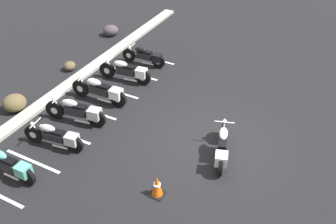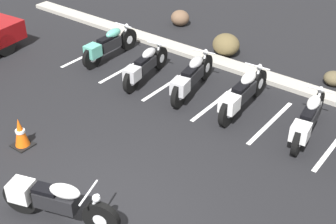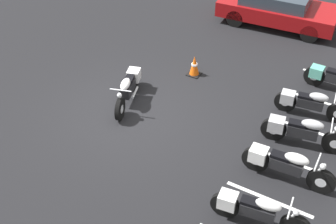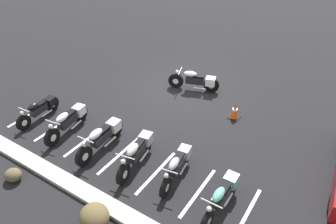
# 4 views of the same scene
# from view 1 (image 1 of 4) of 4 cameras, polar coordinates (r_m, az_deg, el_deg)

# --- Properties ---
(ground) EXTENTS (60.00, 60.00, 0.00)m
(ground) POSITION_cam_1_polar(r_m,az_deg,el_deg) (12.62, 6.89, -4.68)
(ground) COLOR black
(motorcycle_white_featured) EXTENTS (2.11, 0.94, 0.86)m
(motorcycle_white_featured) POSITION_cam_1_polar(r_m,az_deg,el_deg) (11.87, 7.88, -4.96)
(motorcycle_white_featured) COLOR black
(motorcycle_white_featured) RESTS_ON ground
(parked_bike_0) EXTENTS (0.60, 2.13, 0.84)m
(parked_bike_0) POSITION_cam_1_polar(r_m,az_deg,el_deg) (12.08, -22.21, -7.10)
(parked_bike_0) COLOR black
(parked_bike_0) RESTS_ON ground
(parked_bike_1) EXTENTS (0.67, 2.06, 0.82)m
(parked_bike_1) POSITION_cam_1_polar(r_m,az_deg,el_deg) (12.63, -15.97, -3.45)
(parked_bike_1) COLOR black
(parked_bike_1) RESTS_ON ground
(parked_bike_2) EXTENTS (0.76, 2.22, 0.88)m
(parked_bike_2) POSITION_cam_1_polar(r_m,az_deg,el_deg) (13.47, -12.94, 0.08)
(parked_bike_2) COLOR black
(parked_bike_2) RESTS_ON ground
(parked_bike_3) EXTENTS (0.64, 2.27, 0.89)m
(parked_bike_3) POSITION_cam_1_polar(r_m,az_deg,el_deg) (14.36, -9.67, 3.06)
(parked_bike_3) COLOR black
(parked_bike_3) RESTS_ON ground
(parked_bike_4) EXTENTS (0.68, 2.18, 0.86)m
(parked_bike_4) POSITION_cam_1_polar(r_m,az_deg,el_deg) (15.46, -5.94, 5.90)
(parked_bike_4) COLOR black
(parked_bike_4) RESTS_ON ground
(parked_bike_5) EXTENTS (0.55, 1.96, 0.77)m
(parked_bike_5) POSITION_cam_1_polar(r_m,az_deg,el_deg) (16.58, -3.28, 8.10)
(parked_bike_5) COLOR black
(parked_bike_5) RESTS_ON ground
(concrete_curb) EXTENTS (18.00, 0.50, 0.12)m
(concrete_curb) POSITION_cam_1_polar(r_m,az_deg,el_deg) (15.44, -15.51, 2.90)
(concrete_curb) COLOR #A8A399
(concrete_curb) RESTS_ON ground
(landscape_rock_0) EXTENTS (0.56, 0.52, 0.38)m
(landscape_rock_0) POSITION_cam_1_polar(r_m,az_deg,el_deg) (16.77, -14.09, 6.50)
(landscape_rock_0) COLOR brown
(landscape_rock_0) RESTS_ON ground
(landscape_rock_1) EXTENTS (0.96, 0.96, 0.52)m
(landscape_rock_1) POSITION_cam_1_polar(r_m,az_deg,el_deg) (19.40, -8.32, 11.63)
(landscape_rock_1) COLOR #473A42
(landscape_rock_1) RESTS_ON ground
(landscape_rock_2) EXTENTS (1.09, 1.07, 0.62)m
(landscape_rock_2) POSITION_cam_1_polar(r_m,az_deg,el_deg) (14.82, -21.38, 1.23)
(landscape_rock_2) COLOR brown
(landscape_rock_2) RESTS_ON ground
(traffic_cone) EXTENTS (0.40, 0.40, 0.68)m
(traffic_cone) POSITION_cam_1_polar(r_m,az_deg,el_deg) (10.80, -1.61, -10.71)
(traffic_cone) COLOR black
(traffic_cone) RESTS_ON ground
(stall_line_1) EXTENTS (0.10, 2.10, 0.00)m
(stall_line_1) POSITION_cam_1_polar(r_m,az_deg,el_deg) (12.63, -19.04, -6.77)
(stall_line_1) COLOR white
(stall_line_1) RESTS_ON ground
(stall_line_2) EXTENTS (0.10, 2.10, 0.00)m
(stall_line_2) POSITION_cam_1_polar(r_m,az_deg,el_deg) (13.36, -14.80, -3.12)
(stall_line_2) COLOR white
(stall_line_2) RESTS_ON ground
(stall_line_3) EXTENTS (0.10, 2.10, 0.00)m
(stall_line_3) POSITION_cam_1_polar(r_m,az_deg,el_deg) (14.20, -11.06, 0.14)
(stall_line_3) COLOR white
(stall_line_3) RESTS_ON ground
(stall_line_4) EXTENTS (0.10, 2.10, 0.00)m
(stall_line_4) POSITION_cam_1_polar(r_m,az_deg,el_deg) (15.14, -7.76, 3.02)
(stall_line_4) COLOR white
(stall_line_4) RESTS_ON ground
(stall_line_5) EXTENTS (0.10, 2.10, 0.00)m
(stall_line_5) POSITION_cam_1_polar(r_m,az_deg,el_deg) (16.15, -4.85, 5.54)
(stall_line_5) COLOR white
(stall_line_5) RESTS_ON ground
(stall_line_6) EXTENTS (0.10, 2.10, 0.00)m
(stall_line_6) POSITION_cam_1_polar(r_m,az_deg,el_deg) (17.23, -2.27, 7.74)
(stall_line_6) COLOR white
(stall_line_6) RESTS_ON ground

